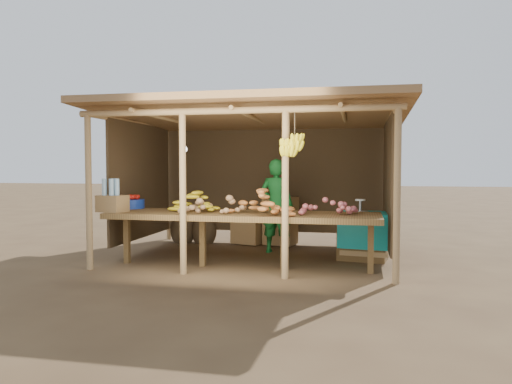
# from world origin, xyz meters

# --- Properties ---
(ground) EXTENTS (60.00, 60.00, 0.00)m
(ground) POSITION_xyz_m (0.00, 0.00, 0.00)
(ground) COLOR brown
(ground) RESTS_ON ground
(stall_structure) EXTENTS (4.70, 3.50, 2.43)m
(stall_structure) POSITION_xyz_m (0.01, 0.17, 1.93)
(stall_structure) COLOR tan
(stall_structure) RESTS_ON ground
(counter) EXTENTS (3.90, 1.05, 0.80)m
(counter) POSITION_xyz_m (0.00, -0.95, 0.74)
(counter) COLOR brown
(counter) RESTS_ON ground
(potato_heap) EXTENTS (1.00, 0.75, 0.36)m
(potato_heap) POSITION_xyz_m (-0.38, -1.07, 0.98)
(potato_heap) COLOR #A57D55
(potato_heap) RESTS_ON counter
(sweet_potato_heap) EXTENTS (1.00, 0.71, 0.36)m
(sweet_potato_heap) POSITION_xyz_m (0.29, -1.15, 0.98)
(sweet_potato_heap) COLOR #C37132
(sweet_potato_heap) RESTS_ON counter
(onion_heap) EXTENTS (0.97, 0.77, 0.36)m
(onion_heap) POSITION_xyz_m (1.21, -0.98, 0.98)
(onion_heap) COLOR #C45F62
(onion_heap) RESTS_ON counter
(banana_pile) EXTENTS (0.66, 0.46, 0.35)m
(banana_pile) POSITION_xyz_m (-0.74, -0.89, 0.97)
(banana_pile) COLOR gold
(banana_pile) RESTS_ON counter
(tomato_basin) EXTENTS (0.41, 0.41, 0.22)m
(tomato_basin) POSITION_xyz_m (-1.90, -0.58, 0.89)
(tomato_basin) COLOR navy
(tomato_basin) RESTS_ON counter
(bottle_box) EXTENTS (0.44, 0.38, 0.49)m
(bottle_box) POSITION_xyz_m (-1.90, -1.20, 0.99)
(bottle_box) COLOR olive
(bottle_box) RESTS_ON counter
(vendor) EXTENTS (0.63, 0.45, 1.59)m
(vendor) POSITION_xyz_m (0.27, 0.40, 0.80)
(vendor) COLOR #186E29
(vendor) RESTS_ON ground
(tarp_crate) EXTENTS (0.91, 0.82, 0.97)m
(tarp_crate) POSITION_xyz_m (1.71, 0.10, 0.40)
(tarp_crate) COLOR brown
(tarp_crate) RESTS_ON ground
(carton_stack) EXTENTS (1.25, 0.57, 0.88)m
(carton_stack) POSITION_xyz_m (0.01, 1.20, 0.39)
(carton_stack) COLOR olive
(carton_stack) RESTS_ON ground
(burlap_sacks) EXTENTS (0.91, 0.47, 0.64)m
(burlap_sacks) POSITION_xyz_m (-1.47, 1.17, 0.28)
(burlap_sacks) COLOR #4B3923
(burlap_sacks) RESTS_ON ground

